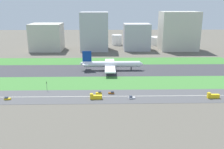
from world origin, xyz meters
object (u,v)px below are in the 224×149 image
Objects in this scene: airliner at (110,64)px; car_0 at (132,98)px; car_3 at (7,99)px; office_tower at (137,37)px; hangar_building at (95,31)px; traffic_light at (47,86)px; terminal_building at (47,37)px; car_2 at (99,93)px; cargo_warehouse at (178,31)px; car_1 at (112,93)px; fuel_tank_centre at (135,40)px; truck_1 at (213,96)px; fuel_tank_east at (158,41)px; fuel_tank_west at (117,40)px; truck_0 at (96,97)px.

car_0 is (14.00, -78.00, -5.31)m from airliner.
office_tower reaches higher than car_3.
office_tower is at bearing 0.00° from hangar_building.
terminal_building is (-39.48, 174.01, 14.69)m from traffic_light.
traffic_light is (-40.54, 7.99, 3.37)m from car_2.
car_3 is at bearing -132.16° from cargo_warehouse.
car_0 is (14.05, -10.00, 0.00)m from car_1.
car_3 is 263.85m from fuel_tank_centre.
traffic_light is (23.66, 17.99, 3.37)m from car_3.
truck_1 is (72.27, -10.00, 0.75)m from car_1.
hangar_building is at bearing 0.00° from terminal_building.
car_0 is 246.35m from fuel_tank_east.
fuel_tank_east is at bearing 47.58° from office_tower.
fuel_tank_east is at bearing -123.12° from car_3.
car_3 is (-73.60, -10.00, 0.00)m from car_1.
airliner is at bearing -79.82° from car_0.
office_tower is (25.86, 192.00, 17.91)m from car_0.
office_tower is 62.21m from fuel_tank_east.
airliner is 159.54m from fuel_tank_west.
traffic_light is at bearing 170.91° from car_1.
terminal_building reaches higher than truck_0.
truck_1 is 195.46m from office_tower.
car_1 is 72.96m from truck_1.
fuel_tank_centre is at bearing 75.15° from airliner.
office_tower is 2.32× the size of fuel_tank_west.
cargo_warehouse is 3.35× the size of fuel_tank_west.
fuel_tank_west is (13.07, 227.00, 7.21)m from car_1.
hangar_building is 2.17× the size of fuel_tank_centre.
office_tower reaches higher than car_1.
fuel_tank_centre is at bearing -116.04° from car_3.
airliner is 7.74× the size of truck_1.
terminal_building is (-161.69, 192.00, 17.31)m from truck_1.
fuel_tank_east is at bearing 23.85° from hangar_building.
fuel_tank_west is (24.47, 237.00, 6.46)m from truck_0.
hangar_building is (-93.02, 192.00, 25.29)m from truck_1.
car_0 is at bearing -180.00° from car_3.
car_3 is 0.10× the size of terminal_building.
terminal_building reaches higher than car_0.
hangar_building is 79.83m from fuel_tank_centre.
truck_0 is 1.91× the size of car_0.
truck_0 is (-11.41, -10.00, 0.75)m from car_1.
truck_1 reaches higher than car_2.
truck_1 is 238.97m from fuel_tank_centre.
car_1 is 203.59m from terminal_building.
fuel_tank_east is (130.97, 219.01, 2.15)m from traffic_light.
car_1 is at bearing 0.00° from car_2.
car_3 is at bearing -171.15° from car_2.
office_tower is 1.51× the size of fuel_tank_centre.
hangar_building reaches higher than traffic_light.
hangar_building is 113.16m from fuel_tank_east.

